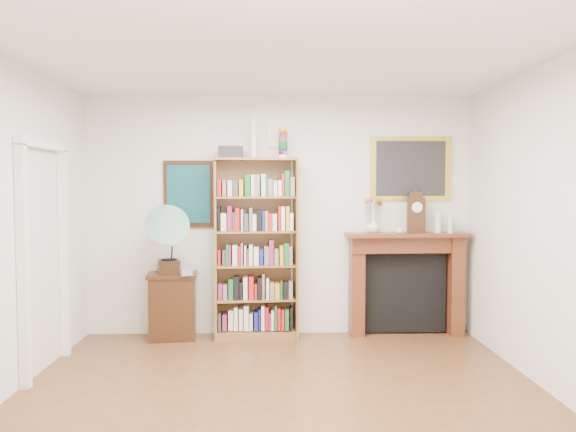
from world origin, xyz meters
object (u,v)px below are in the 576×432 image
object	(u,v)px
cd_stack	(186,272)
bottle_left	(438,222)
bottle_right	(450,224)
mantel_clock	(416,213)
teacup	(400,231)
bookshelf	(256,238)
gramophone	(166,235)
side_cabinet	(173,306)
flower_vase	(373,226)
fireplace	(406,274)

from	to	relation	value
cd_stack	bottle_left	bearing A→B (deg)	4.44
cd_stack	bottle_right	distance (m)	3.07
cd_stack	mantel_clock	distance (m)	2.72
cd_stack	teacup	size ratio (longest dim) A/B	1.43
bookshelf	gramophone	world-z (taller)	bookshelf
gramophone	bottle_left	xyz separation A→B (m)	(3.11, 0.16, 0.13)
gramophone	side_cabinet	bearing A→B (deg)	46.94
cd_stack	flower_vase	xyz separation A→B (m)	(2.13, 0.24, 0.49)
side_cabinet	teacup	world-z (taller)	teacup
cd_stack	teacup	xyz separation A→B (m)	(2.41, 0.13, 0.44)
bookshelf	cd_stack	size ratio (longest dim) A/B	19.77
bookshelf	bottle_right	bearing A→B (deg)	-4.32
bookshelf	flower_vase	size ratio (longest dim) A/B	14.41
cd_stack	teacup	world-z (taller)	teacup
fireplace	gramophone	size ratio (longest dim) A/B	1.83
fireplace	mantel_clock	bearing A→B (deg)	-12.40
side_cabinet	mantel_clock	distance (m)	3.00
flower_vase	bookshelf	bearing A→B (deg)	-177.54
fireplace	teacup	distance (m)	0.55
bottle_right	flower_vase	bearing A→B (deg)	177.93
fireplace	gramophone	bearing A→B (deg)	-178.41
bookshelf	gramophone	size ratio (longest dim) A/B	3.02
fireplace	bottle_left	distance (m)	0.71
flower_vase	bottle_left	distance (m)	0.75
fireplace	cd_stack	world-z (taller)	fireplace
gramophone	teacup	bearing A→B (deg)	-14.40
teacup	gramophone	bearing A→B (deg)	-178.48
mantel_clock	teacup	size ratio (longest dim) A/B	5.64
side_cabinet	teacup	bearing A→B (deg)	-6.05
bookshelf	mantel_clock	bearing A→B (deg)	-2.90
bookshelf	bottle_right	xyz separation A→B (m)	(2.25, 0.03, 0.15)
gramophone	cd_stack	distance (m)	0.47
fireplace	bottle_left	world-z (taller)	bottle_left
cd_stack	bottle_right	size ratio (longest dim) A/B	0.60
teacup	bottle_right	xyz separation A→B (m)	(0.61, 0.08, 0.07)
teacup	flower_vase	bearing A→B (deg)	158.71
bottle_right	gramophone	bearing A→B (deg)	-177.39
bottle_left	bottle_right	world-z (taller)	bottle_left
fireplace	gramophone	distance (m)	2.80
bookshelf	gramophone	distance (m)	1.00
side_cabinet	bottle_left	world-z (taller)	bottle_left
bookshelf	fireplace	size ratio (longest dim) A/B	1.65
mantel_clock	flower_vase	size ratio (longest dim) A/B	2.88
side_cabinet	gramophone	xyz separation A→B (m)	(-0.05, -0.09, 0.82)
side_cabinet	teacup	xyz separation A→B (m)	(2.59, -0.02, 0.86)
side_cabinet	cd_stack	distance (m)	0.48
cd_stack	bottle_right	xyz separation A→B (m)	(3.02, 0.21, 0.51)
flower_vase	bottle_right	size ratio (longest dim) A/B	0.82
bottle_right	bottle_left	bearing A→B (deg)	173.85
teacup	bottle_right	size ratio (longest dim) A/B	0.42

